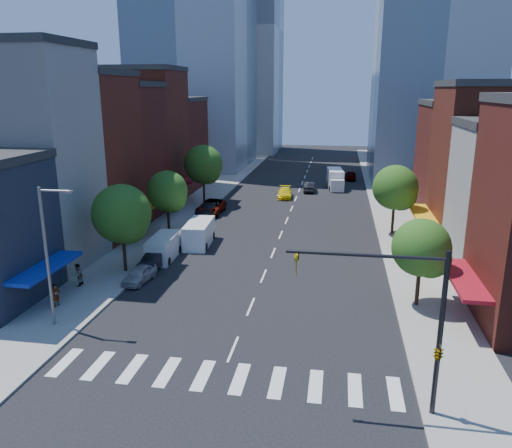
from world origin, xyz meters
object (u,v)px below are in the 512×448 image
(parked_car_third, at_px, (211,207))
(traffic_car_oncoming, at_px, (309,187))
(parked_car_rear, at_px, (209,209))
(pedestrian_far, at_px, (78,275))
(parked_car_front, at_px, (139,274))
(taxi, at_px, (285,193))
(cargo_van_far, at_px, (199,234))
(box_truck, at_px, (335,180))
(traffic_car_far, at_px, (350,175))
(parked_car_second, at_px, (153,261))
(pedestrian_near, at_px, (56,295))
(cargo_van_near, at_px, (163,248))

(parked_car_third, relative_size, traffic_car_oncoming, 1.37)
(parked_car_rear, relative_size, pedestrian_far, 3.03)
(parked_car_front, xyz_separation_m, taxi, (7.91, 33.33, 0.05))
(parked_car_front, height_order, cargo_van_far, cargo_van_far)
(taxi, bearing_deg, traffic_car_oncoming, 52.93)
(cargo_van_far, bearing_deg, parked_car_rear, 96.09)
(traffic_car_oncoming, height_order, box_truck, box_truck)
(parked_car_third, distance_m, box_truck, 23.96)
(cargo_van_far, xyz_separation_m, traffic_car_far, (15.22, 39.12, -0.42))
(parked_car_front, height_order, parked_car_second, parked_car_second)
(cargo_van_far, xyz_separation_m, pedestrian_far, (-6.21, -11.98, -0.12))
(pedestrian_near, bearing_deg, cargo_van_near, -8.81)
(cargo_van_near, height_order, pedestrian_far, cargo_van_near)
(parked_car_front, bearing_deg, parked_car_third, 97.01)
(parked_car_third, distance_m, parked_car_rear, 0.81)
(box_truck, height_order, pedestrian_far, box_truck)
(parked_car_third, bearing_deg, parked_car_rear, -89.71)
(traffic_car_far, bearing_deg, traffic_car_oncoming, 63.68)
(taxi, bearing_deg, cargo_van_far, -108.32)
(parked_car_rear, bearing_deg, pedestrian_near, -92.85)
(parked_car_third, bearing_deg, parked_car_front, -89.71)
(taxi, bearing_deg, cargo_van_near, -109.96)
(parked_car_second, bearing_deg, pedestrian_near, -109.60)
(parked_car_second, relative_size, cargo_van_near, 0.82)
(box_truck, xyz_separation_m, pedestrian_near, (-18.62, -46.96, -0.37))
(parked_car_third, relative_size, traffic_car_far, 1.38)
(cargo_van_near, distance_m, cargo_van_far, 4.96)
(parked_car_rear, height_order, box_truck, box_truck)
(cargo_van_far, xyz_separation_m, pedestrian_near, (-5.85, -15.65, -0.18))
(cargo_van_far, xyz_separation_m, traffic_car_oncoming, (9.03, 28.04, -0.44))
(taxi, bearing_deg, box_truck, 45.63)
(parked_car_rear, xyz_separation_m, traffic_car_far, (17.23, 27.46, -0.04))
(parked_car_rear, bearing_deg, parked_car_third, 95.15)
(parked_car_second, bearing_deg, cargo_van_far, 78.83)
(traffic_car_far, bearing_deg, parked_car_front, 73.57)
(parked_car_rear, xyz_separation_m, traffic_car_oncoming, (11.04, 16.37, -0.06))
(parked_car_front, distance_m, pedestrian_near, 6.74)
(box_truck, distance_m, pedestrian_far, 47.27)
(parked_car_front, relative_size, pedestrian_far, 2.13)
(taxi, relative_size, traffic_car_oncoming, 1.09)
(taxi, height_order, pedestrian_far, pedestrian_far)
(parked_car_second, distance_m, cargo_van_far, 7.41)
(pedestrian_far, bearing_deg, cargo_van_near, 154.18)
(parked_car_rear, height_order, taxi, parked_car_rear)
(parked_car_front, xyz_separation_m, cargo_van_far, (2.01, 10.12, 0.51))
(pedestrian_far, bearing_deg, traffic_car_far, 160.89)
(parked_car_second, xyz_separation_m, cargo_van_near, (0.01, 2.58, 0.37))
(parked_car_rear, height_order, pedestrian_near, pedestrian_near)
(parked_car_third, height_order, pedestrian_far, pedestrian_far)
(parked_car_front, bearing_deg, cargo_van_near, 96.96)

